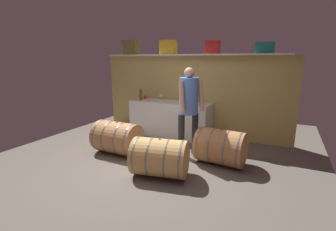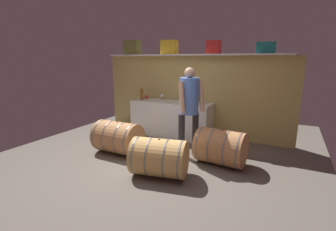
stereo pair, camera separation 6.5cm
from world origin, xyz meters
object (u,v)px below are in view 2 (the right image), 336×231
(wine_barrel_far, at_px, (118,137))
(wine_barrel_flank, at_px, (221,147))
(winemaker_pouring, at_px, (189,103))
(toolcase_yellow, at_px, (169,47))
(wine_barrel_near, at_px, (159,157))
(work_cabinet, at_px, (171,119))
(wine_bottle_amber, at_px, (142,94))
(toolcase_red, at_px, (214,47))
(toolcase_teal, at_px, (266,48))
(red_funnel, at_px, (146,97))
(wine_glass, at_px, (162,96))
(toolcase_olive, at_px, (132,48))

(wine_barrel_far, xyz_separation_m, wine_barrel_flank, (1.99, 0.40, -0.00))
(wine_barrel_far, bearing_deg, winemaker_pouring, 24.04)
(wine_barrel_flank, xyz_separation_m, winemaker_pouring, (-0.69, 0.16, 0.73))
(toolcase_yellow, bearing_deg, wine_barrel_near, -68.58)
(work_cabinet, bearing_deg, wine_bottle_amber, -173.56)
(wine_barrel_near, xyz_separation_m, wine_barrel_far, (-1.22, 0.49, 0.01))
(wine_bottle_amber, distance_m, winemaker_pouring, 1.85)
(toolcase_red, xyz_separation_m, toolcase_teal, (1.08, 0.00, -0.03))
(red_funnel, height_order, wine_barrel_flank, red_funnel)
(toolcase_yellow, distance_m, wine_glass, 1.21)
(toolcase_yellow, distance_m, toolcase_teal, 2.19)
(wine_glass, relative_size, wine_barrel_near, 0.15)
(wine_barrel_near, relative_size, winemaker_pouring, 0.57)
(toolcase_olive, xyz_separation_m, toolcase_red, (2.18, 0.00, -0.03))
(work_cabinet, relative_size, red_funnel, 18.04)
(toolcase_red, relative_size, winemaker_pouring, 0.17)
(toolcase_yellow, distance_m, winemaker_pouring, 1.90)
(work_cabinet, distance_m, winemaker_pouring, 1.43)
(toolcase_teal, xyz_separation_m, wine_glass, (-2.37, -0.06, -1.14))
(wine_bottle_amber, bearing_deg, toolcase_red, 10.21)
(wine_barrel_near, height_order, wine_barrel_far, wine_barrel_far)
(wine_bottle_amber, xyz_separation_m, wine_barrel_far, (0.33, -1.43, -0.67))
(wine_glass, xyz_separation_m, wine_barrel_far, (-0.10, -1.68, -0.62))
(work_cabinet, height_order, wine_glass, wine_glass)
(toolcase_yellow, height_order, winemaker_pouring, toolcase_yellow)
(toolcase_yellow, bearing_deg, wine_bottle_amber, -154.65)
(toolcase_olive, bearing_deg, red_funnel, -11.47)
(wine_barrel_flank, bearing_deg, work_cabinet, 148.45)
(toolcase_yellow, relative_size, wine_barrel_far, 0.43)
(red_funnel, distance_m, wine_barrel_far, 1.80)
(wine_bottle_amber, height_order, wine_glass, wine_bottle_amber)
(toolcase_red, bearing_deg, wine_barrel_far, -128.58)
(toolcase_red, bearing_deg, winemaker_pouring, -94.17)
(wine_bottle_amber, xyz_separation_m, wine_barrel_flank, (2.32, -1.04, -0.67))
(wine_glass, bearing_deg, toolcase_teal, 1.40)
(toolcase_teal, relative_size, work_cabinet, 0.19)
(toolcase_teal, height_order, wine_glass, toolcase_teal)
(toolcase_red, distance_m, red_funnel, 2.12)
(toolcase_teal, relative_size, winemaker_pouring, 0.22)
(toolcase_olive, height_order, toolcase_teal, toolcase_olive)
(toolcase_olive, xyz_separation_m, work_cabinet, (1.24, -0.22, -1.72))
(wine_glass, height_order, wine_barrel_far, wine_glass)
(wine_barrel_far, bearing_deg, work_cabinet, 74.54)
(toolcase_red, relative_size, toolcase_teal, 0.78)
(wine_barrel_near, bearing_deg, toolcase_yellow, 101.65)
(red_funnel, distance_m, wine_barrel_flank, 2.72)
(toolcase_red, height_order, work_cabinet, toolcase_red)
(toolcase_yellow, xyz_separation_m, wine_bottle_amber, (-0.61, -0.31, -1.14))
(work_cabinet, bearing_deg, winemaker_pouring, -48.49)
(wine_bottle_amber, bearing_deg, toolcase_teal, 6.31)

